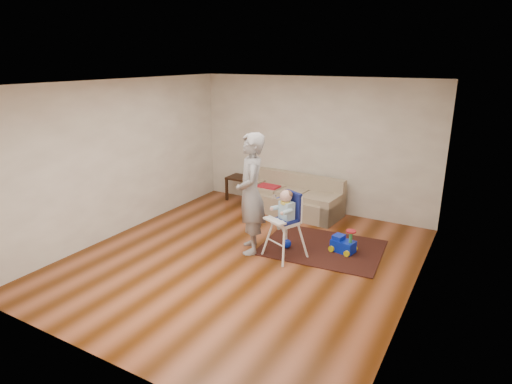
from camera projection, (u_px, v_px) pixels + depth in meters
The scene contains 9 objects.
ground at pixel (244, 259), 6.75m from camera, with size 5.50×5.50×0.00m, color #4B2106.
room_envelope at pixel (260, 136), 6.62m from camera, with size 5.04×5.52×2.72m.
sofa at pixel (293, 195), 8.65m from camera, with size 2.01×0.95×0.76m.
side_table at pixel (241, 188), 9.54m from camera, with size 0.53×0.53×0.53m, color black, non-canonical shape.
area_rug at pixel (322, 247), 7.14m from camera, with size 1.93×1.45×0.02m, color black.
ride_on_toy at pixel (343, 240), 6.92m from camera, with size 0.37×0.26×0.41m, color #0B26CD, non-canonical shape.
toy_ball at pixel (287, 244), 7.09m from camera, with size 0.15×0.15×0.15m, color #0B26CD.
high_chair at pixel (285, 225), 6.68m from camera, with size 0.68×0.68×1.12m.
adult at pixel (251, 194), 6.77m from camera, with size 0.71×0.47×1.95m, color gray.
Camera 1 is at (3.20, -5.22, 3.04)m, focal length 30.00 mm.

